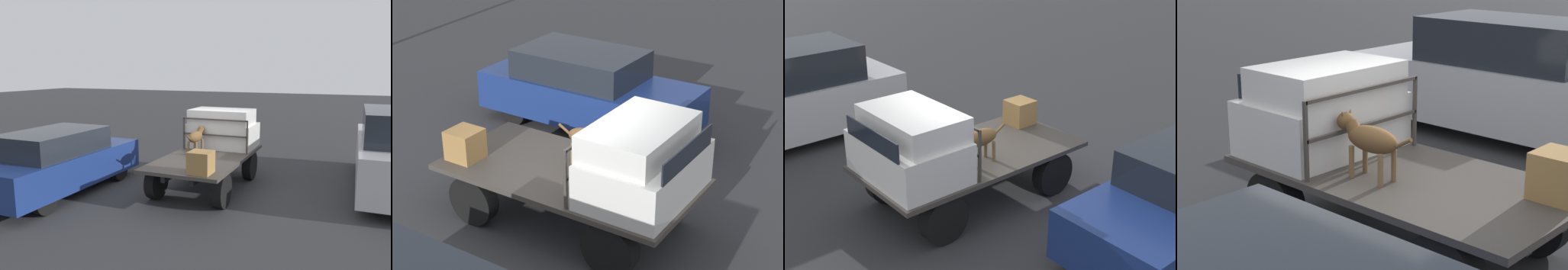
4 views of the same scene
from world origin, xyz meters
TOP-DOWN VIEW (x-y plane):
  - ground_plane at (0.00, 0.00)m, footprint 80.00×80.00m
  - flatbed_truck at (0.00, 0.00)m, footprint 3.93×1.96m
  - truck_cab at (1.24, 0.00)m, footprint 1.29×1.84m
  - truck_headboard at (0.56, 0.00)m, footprint 0.04×1.84m
  - dog at (0.17, 0.36)m, footprint 1.08×0.29m
  - cargo_crate at (-1.62, -0.49)m, footprint 0.48×0.48m

SIDE VIEW (x-z plane):
  - ground_plane at x=0.00m, z-range 0.00..0.00m
  - flatbed_truck at x=0.00m, z-range 0.19..1.05m
  - cargo_crate at x=-1.62m, z-range 0.86..1.34m
  - dog at x=0.17m, z-range 0.96..1.67m
  - truck_cab at x=1.24m, z-range 0.84..1.92m
  - truck_headboard at x=0.56m, z-range 1.01..1.89m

